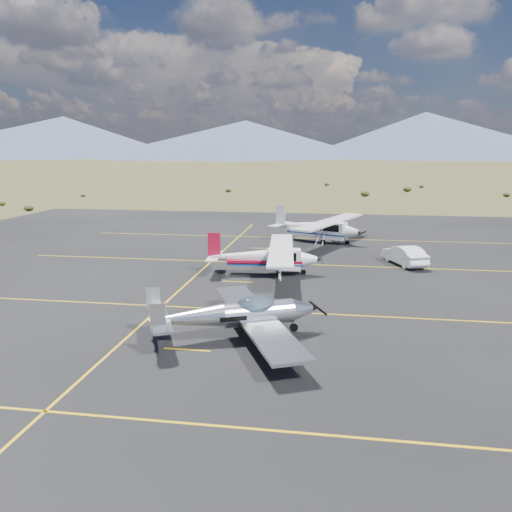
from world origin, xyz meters
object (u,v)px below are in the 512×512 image
(aircraft_cessna, at_px, (265,256))
(aircraft_plain, at_px, (317,227))
(aircraft_low_wing, at_px, (239,315))
(sedan, at_px, (405,255))

(aircraft_cessna, height_order, aircraft_plain, aircraft_plain)
(aircraft_low_wing, relative_size, aircraft_cessna, 0.91)
(aircraft_low_wing, bearing_deg, aircraft_plain, 59.63)
(aircraft_low_wing, distance_m, aircraft_cessna, 11.49)
(aircraft_low_wing, relative_size, aircraft_plain, 0.84)
(sedan, bearing_deg, aircraft_plain, -72.93)
(aircraft_low_wing, distance_m, sedan, 18.26)
(aircraft_cessna, xyz_separation_m, aircraft_plain, (3.02, 12.57, 0.14))
(aircraft_cessna, distance_m, sedan, 10.51)
(aircraft_cessna, bearing_deg, aircraft_low_wing, -93.10)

